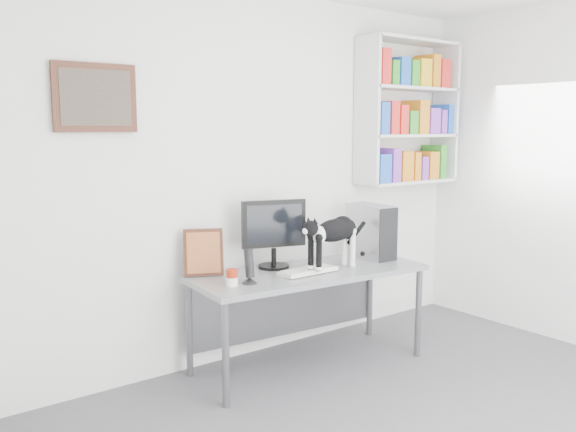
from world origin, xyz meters
The scene contains 11 objects.
room centered at (0.00, 0.00, 1.35)m, with size 4.01×4.01×2.70m.
bookshelf centered at (1.40, 1.85, 1.85)m, with size 1.03×0.28×1.24m, color silver.
wall_art centered at (-1.30, 1.97, 1.90)m, with size 0.52×0.04×0.42m, color #4F2919.
desk centered at (0.03, 1.52, 0.36)m, with size 1.71×0.66×0.71m, color slate.
monitor centered at (-0.12, 1.74, 0.96)m, with size 0.48×0.23×0.51m, color black.
keyboard centered at (-0.03, 1.46, 0.73)m, with size 0.43×0.16×0.03m, color white.
pc_tower centered at (0.69, 1.57, 0.92)m, with size 0.19×0.42×0.42m, color silver.
speaker centered at (-0.51, 1.47, 0.83)m, with size 0.10×0.10×0.24m, color black.
leaning_print centered at (-0.64, 1.84, 0.88)m, with size 0.27×0.11×0.33m, color #4F2919.
soup_can centered at (-0.64, 1.48, 0.77)m, with size 0.08×0.08×0.11m, color #A4230E.
cat centered at (0.18, 1.43, 0.90)m, with size 0.62×0.17×0.38m, color black, non-canonical shape.
Camera 1 is at (-2.66, -1.76, 1.72)m, focal length 38.00 mm.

